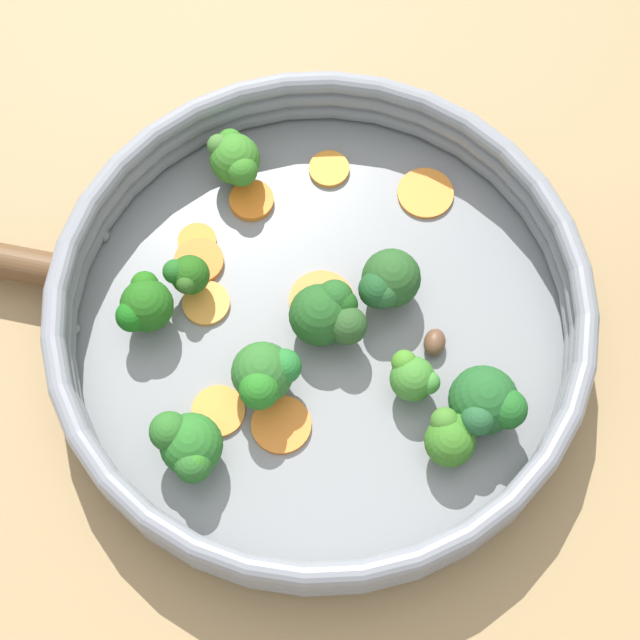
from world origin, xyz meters
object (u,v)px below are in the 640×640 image
at_px(carrot_slice_0, 281,425).
at_px(broccoli_floret_0, 332,318).
at_px(broccoli_floret_3, 451,437).
at_px(broccoli_floret_6, 413,377).
at_px(carrot_slice_5, 252,200).
at_px(carrot_slice_7, 327,301).
at_px(carrot_slice_1, 206,303).
at_px(broccoli_floret_2, 235,159).
at_px(skillet, 320,331).
at_px(carrot_slice_6, 197,241).
at_px(broccoli_floret_9, 486,403).
at_px(broccoli_floret_1, 188,446).
at_px(carrot_slice_2, 425,193).
at_px(broccoli_floret_8, 388,282).
at_px(broccoli_floret_5, 145,305).
at_px(carrot_slice_8, 218,411).
at_px(mushroom_piece_0, 435,342).
at_px(broccoli_floret_7, 187,276).
at_px(broccoli_floret_4, 265,375).
at_px(carrot_slice_4, 199,261).
at_px(carrot_slice_3, 334,169).

distance_m(carrot_slice_0, broccoli_floret_0, 0.08).
bearing_deg(broccoli_floret_3, broccoli_floret_6, -57.53).
relative_size(carrot_slice_5, carrot_slice_7, 0.71).
distance_m(carrot_slice_1, broccoli_floret_2, 0.11).
relative_size(skillet, carrot_slice_6, 12.74).
bearing_deg(broccoli_floret_9, skillet, -27.58).
xyz_separation_m(broccoli_floret_1, broccoli_floret_3, (-0.17, -0.02, -0.00)).
height_order(carrot_slice_2, broccoli_floret_8, broccoli_floret_8).
distance_m(carrot_slice_2, broccoli_floret_5, 0.22).
bearing_deg(broccoli_floret_0, skillet, -18.36).
bearing_deg(carrot_slice_0, broccoli_floret_5, -36.63).
xyz_separation_m(carrot_slice_1, carrot_slice_2, (-0.15, -0.10, -0.00)).
xyz_separation_m(carrot_slice_0, carrot_slice_8, (0.04, -0.01, -0.00)).
xyz_separation_m(carrot_slice_0, carrot_slice_7, (-0.03, -0.09, -0.00)).
bearing_deg(broccoli_floret_9, broccoli_floret_0, -28.24).
xyz_separation_m(carrot_slice_6, broccoli_floret_3, (-0.18, 0.15, 0.02)).
bearing_deg(mushroom_piece_0, broccoli_floret_8, -45.68).
bearing_deg(broccoli_floret_0, carrot_slice_6, -33.11).
height_order(carrot_slice_6, broccoli_floret_2, broccoli_floret_2).
bearing_deg(mushroom_piece_0, broccoli_floret_2, -40.66).
height_order(broccoli_floret_7, broccoli_floret_8, broccoli_floret_8).
xyz_separation_m(carrot_slice_0, carrot_slice_5, (0.03, -0.17, 0.00)).
distance_m(carrot_slice_1, broccoli_floret_5, 0.05).
bearing_deg(carrot_slice_6, mushroom_piece_0, 157.24).
relative_size(carrot_slice_7, broccoli_floret_8, 0.99).
relative_size(carrot_slice_6, broccoli_floret_6, 0.75).
relative_size(carrot_slice_8, broccoli_floret_5, 0.82).
bearing_deg(broccoli_floret_1, broccoli_floret_8, -135.45).
xyz_separation_m(carrot_slice_1, broccoli_floret_9, (-0.19, 0.07, 0.03)).
distance_m(broccoli_floret_0, broccoli_floret_2, 0.14).
xyz_separation_m(broccoli_floret_0, broccoli_floret_1, (0.09, 0.10, 0.00)).
bearing_deg(carrot_slice_7, carrot_slice_0, 73.98).
distance_m(broccoli_floret_0, broccoli_floret_9, 0.12).
height_order(carrot_slice_0, broccoli_floret_6, broccoli_floret_6).
relative_size(carrot_slice_1, broccoli_floret_4, 0.69).
distance_m(carrot_slice_2, carrot_slice_8, 0.23).
bearing_deg(broccoli_floret_3, carrot_slice_7, -49.83).
xyz_separation_m(broccoli_floret_5, mushroom_piece_0, (-0.20, 0.01, -0.02)).
height_order(carrot_slice_1, carrot_slice_2, same).
bearing_deg(carrot_slice_4, broccoli_floret_8, 171.40).
height_order(broccoli_floret_0, broccoli_floret_2, same).
relative_size(broccoli_floret_4, broccoli_floret_5, 1.11).
distance_m(broccoli_floret_1, broccoli_floret_6, 0.16).
xyz_separation_m(carrot_slice_7, broccoli_floret_6, (-0.06, 0.06, 0.02)).
distance_m(carrot_slice_5, broccoli_floret_8, 0.13).
relative_size(broccoli_floret_2, broccoli_floret_9, 0.88).
relative_size(broccoli_floret_1, broccoli_floret_6, 1.28).
xyz_separation_m(carrot_slice_2, carrot_slice_8, (0.14, 0.18, 0.00)).
distance_m(carrot_slice_3, carrot_slice_5, 0.07).
relative_size(carrot_slice_3, carrot_slice_6, 1.08).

